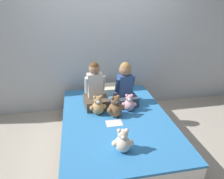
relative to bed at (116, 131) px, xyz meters
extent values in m
plane|color=#B2A899|center=(0.00, 0.00, -0.21)|extent=(14.00, 14.00, 0.00)
cube|color=silver|center=(0.00, 1.15, 1.04)|extent=(8.00, 0.06, 2.50)
cube|color=#473828|center=(0.00, 0.00, -0.10)|extent=(1.44, 2.03, 0.23)
cube|color=white|center=(0.00, 0.00, 0.10)|extent=(1.41, 1.99, 0.17)
cube|color=#337FC6|center=(0.00, 0.00, 0.20)|extent=(1.43, 2.01, 0.03)
cube|color=brown|center=(-0.23, 0.36, 0.29)|extent=(0.37, 0.38, 0.15)
cube|color=silver|center=(-0.23, 0.41, 0.54)|extent=(0.22, 0.15, 0.35)
sphere|color=#9E7051|center=(-0.23, 0.41, 0.79)|extent=(0.16, 0.16, 0.16)
sphere|color=brown|center=(-0.23, 0.41, 0.82)|extent=(0.14, 0.14, 0.14)
cylinder|color=silver|center=(-0.36, 0.40, 0.55)|extent=(0.07, 0.15, 0.29)
cylinder|color=silver|center=(-0.11, 0.43, 0.55)|extent=(0.07, 0.15, 0.29)
cube|color=#384251|center=(0.22, 0.36, 0.29)|extent=(0.35, 0.35, 0.14)
cube|color=#33518E|center=(0.21, 0.41, 0.51)|extent=(0.22, 0.17, 0.31)
sphere|color=#9E7051|center=(0.21, 0.41, 0.75)|extent=(0.18, 0.18, 0.18)
sphere|color=#A37A42|center=(0.21, 0.41, 0.78)|extent=(0.16, 0.16, 0.16)
cylinder|color=#33518E|center=(0.10, 0.40, 0.52)|extent=(0.07, 0.14, 0.25)
cylinder|color=#33518E|center=(0.33, 0.42, 0.52)|extent=(0.07, 0.14, 0.25)
sphere|color=tan|center=(-0.23, 0.15, 0.30)|extent=(0.18, 0.18, 0.18)
sphere|color=tan|center=(-0.23, 0.15, 0.43)|extent=(0.11, 0.11, 0.11)
sphere|color=white|center=(-0.23, 0.10, 0.42)|extent=(0.05, 0.05, 0.05)
sphere|color=tan|center=(-0.27, 0.15, 0.47)|extent=(0.05, 0.05, 0.05)
sphere|color=tan|center=(-0.19, 0.15, 0.47)|extent=(0.05, 0.05, 0.05)
sphere|color=tan|center=(-0.31, 0.13, 0.32)|extent=(0.07, 0.07, 0.07)
sphere|color=tan|center=(-0.14, 0.13, 0.32)|extent=(0.07, 0.07, 0.07)
sphere|color=#DBA3B2|center=(0.22, 0.16, 0.30)|extent=(0.16, 0.16, 0.16)
sphere|color=#DBA3B2|center=(0.22, 0.16, 0.41)|extent=(0.10, 0.10, 0.10)
sphere|color=white|center=(0.21, 0.12, 0.41)|extent=(0.05, 0.05, 0.05)
sphere|color=#DBA3B2|center=(0.18, 0.17, 0.45)|extent=(0.04, 0.04, 0.04)
sphere|color=#DBA3B2|center=(0.25, 0.16, 0.45)|extent=(0.04, 0.04, 0.04)
sphere|color=#DBA3B2|center=(0.14, 0.16, 0.32)|extent=(0.06, 0.06, 0.06)
sphere|color=#DBA3B2|center=(0.29, 0.13, 0.32)|extent=(0.06, 0.06, 0.06)
sphere|color=brown|center=(-0.01, 0.05, 0.31)|extent=(0.20, 0.20, 0.20)
sphere|color=brown|center=(-0.01, 0.05, 0.45)|extent=(0.12, 0.12, 0.12)
sphere|color=#4C4742|center=(0.01, 0.00, 0.45)|extent=(0.05, 0.05, 0.05)
sphere|color=brown|center=(-0.05, 0.03, 0.50)|extent=(0.05, 0.05, 0.05)
sphere|color=brown|center=(0.04, 0.06, 0.50)|extent=(0.05, 0.05, 0.05)
sphere|color=brown|center=(-0.09, 0.00, 0.34)|extent=(0.07, 0.07, 0.07)
sphere|color=brown|center=(0.09, 0.05, 0.34)|extent=(0.07, 0.07, 0.07)
sphere|color=silver|center=(-0.06, -0.64, 0.30)|extent=(0.17, 0.17, 0.17)
sphere|color=silver|center=(-0.06, -0.64, 0.43)|extent=(0.11, 0.11, 0.11)
sphere|color=white|center=(-0.07, -0.69, 0.42)|extent=(0.05, 0.05, 0.05)
sphere|color=silver|center=(-0.10, -0.64, 0.47)|extent=(0.05, 0.05, 0.05)
sphere|color=silver|center=(-0.02, -0.65, 0.47)|extent=(0.05, 0.05, 0.05)
sphere|color=silver|center=(-0.15, -0.65, 0.32)|extent=(0.07, 0.07, 0.07)
sphere|color=silver|center=(0.02, -0.67, 0.32)|extent=(0.07, 0.07, 0.07)
cube|color=beige|center=(0.00, 0.83, 0.27)|extent=(0.48, 0.31, 0.11)
cube|color=white|center=(-0.05, -0.13, 0.22)|extent=(0.21, 0.15, 0.00)
camera|label=1|loc=(-0.47, -2.25, 1.68)|focal=32.00mm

